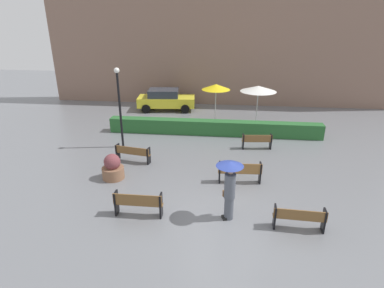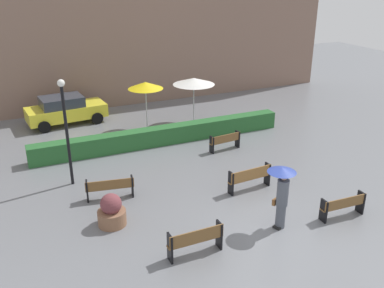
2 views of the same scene
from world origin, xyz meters
TOP-DOWN VIEW (x-y plane):
  - ground_plane at (0.00, 0.00)m, footprint 60.00×60.00m
  - bench_near_right at (2.66, -0.47)m, footprint 1.70×0.43m
  - bench_near_left at (-2.82, -0.29)m, footprint 1.73×0.36m
  - bench_far_left at (-4.30, 4.08)m, footprint 1.79×0.64m
  - bench_back_row at (1.81, 6.42)m, footprint 1.60×0.48m
  - bench_mid_center at (0.80, 2.55)m, footprint 1.84×0.44m
  - pedestrian_with_umbrella at (0.34, -0.04)m, footprint 0.93×0.93m
  - planter_pot at (-4.67, 2.35)m, footprint 0.95×0.95m
  - lamp_post at (-5.38, 5.90)m, footprint 0.28×0.28m
  - patio_umbrella_yellow at (-0.61, 10.75)m, footprint 1.84×1.84m
  - patio_umbrella_white at (2.06, 10.57)m, footprint 2.27×2.27m
  - hedge_strip at (-0.58, 8.40)m, footprint 12.57×0.70m
  - building_facade at (0.00, 16.00)m, footprint 28.00×1.20m
  - parked_car at (-4.43, 13.37)m, footprint 4.35×2.31m

SIDE VIEW (x-z plane):
  - ground_plane at x=0.00m, z-range 0.00..0.00m
  - hedge_strip at x=-0.58m, z-range 0.00..0.86m
  - bench_near_right at x=2.66m, z-range 0.08..0.88m
  - bench_back_row at x=1.81m, z-range 0.08..0.89m
  - bench_far_left at x=-4.30m, z-range 0.08..0.89m
  - planter_pot at x=-4.67m, z-range -0.08..1.05m
  - bench_near_left at x=-2.82m, z-range 0.08..0.99m
  - bench_mid_center at x=0.80m, z-range 0.09..1.02m
  - parked_car at x=-4.43m, z-range 0.03..1.60m
  - pedestrian_with_umbrella at x=0.34m, z-range 0.29..2.44m
  - patio_umbrella_white at x=2.06m, z-range 1.10..3.65m
  - patio_umbrella_yellow at x=-0.61m, z-range 1.10..3.66m
  - lamp_post at x=-5.38m, z-range 0.45..4.70m
  - building_facade at x=0.00m, z-range 0.00..10.91m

